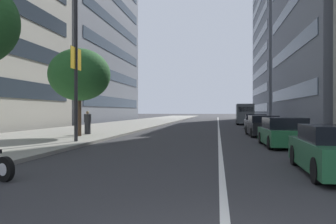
{
  "coord_description": "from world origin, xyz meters",
  "views": [
    {
      "loc": [
        -3.62,
        0.12,
        1.69
      ],
      "look_at": [
        16.67,
        3.06,
        1.63
      ],
      "focal_mm": 36.61,
      "sensor_mm": 36.0,
      "label": 1
    }
  ],
  "objects": [
    {
      "name": "sidewalk_right_plaza",
      "position": [
        30.0,
        10.77,
        0.07
      ],
      "size": [
        160.0,
        8.72,
        0.15
      ],
      "primitive_type": "cube",
      "color": "gray",
      "rests_on": "ground"
    },
    {
      "name": "lane_centre_stripe",
      "position": [
        35.0,
        0.0,
        0.0
      ],
      "size": [
        110.0,
        0.16,
        0.01
      ],
      "primitive_type": "cube",
      "color": "silver",
      "rests_on": "ground"
    },
    {
      "name": "car_far_down_avenue",
      "position": [
        13.2,
        -3.0,
        0.66
      ],
      "size": [
        4.22,
        1.98,
        1.38
      ],
      "rotation": [
        0.0,
        0.0,
        0.02
      ],
      "color": "#236038",
      "rests_on": "ground"
    },
    {
      "name": "car_lead_in_lane",
      "position": [
        20.06,
        -2.9,
        0.66
      ],
      "size": [
        4.34,
        2.05,
        1.39
      ],
      "rotation": [
        0.0,
        0.0,
        0.04
      ],
      "color": "black",
      "rests_on": "ground"
    },
    {
      "name": "car_approaching_light",
      "position": [
        27.92,
        -3.27,
        0.66
      ],
      "size": [
        4.66,
        2.1,
        1.41
      ],
      "rotation": [
        0.0,
        0.0,
        -0.05
      ],
      "color": "#B7B7BC",
      "rests_on": "ground"
    },
    {
      "name": "delivery_van_ahead",
      "position": [
        40.14,
        -3.26,
        1.37
      ],
      "size": [
        5.39,
        2.21,
        2.55
      ],
      "rotation": [
        0.0,
        0.0,
        -0.03
      ],
      "color": "#4C5156",
      "rests_on": "ground"
    },
    {
      "name": "street_lamp_with_banners",
      "position": [
        12.89,
        6.92,
        5.35
      ],
      "size": [
        1.26,
        2.36,
        8.88
      ],
      "color": "#232326",
      "rests_on": "sidewalk_right_plaza"
    },
    {
      "name": "street_tree_mid_sidewalk",
      "position": [
        16.48,
        8.55,
        3.93
      ],
      "size": [
        3.78,
        3.78,
        5.39
      ],
      "color": "#473323",
      "rests_on": "sidewalk_right_plaza"
    },
    {
      "name": "pedestrian_on_plaza",
      "position": [
        18.16,
        8.69,
        0.92
      ],
      "size": [
        0.41,
        0.47,
        1.55
      ],
      "rotation": [
        0.0,
        0.0,
        5.84
      ],
      "color": "#2D2D33",
      "rests_on": "sidewalk_right_plaza"
    },
    {
      "name": "office_tower_far_left_down_avenue",
      "position": [
        68.77,
        -17.39,
        14.68
      ],
      "size": [
        26.6,
        18.06,
        29.37
      ],
      "color": "slate",
      "rests_on": "ground"
    },
    {
      "name": "office_tower_behind_plaza",
      "position": [
        49.19,
        23.17,
        19.14
      ],
      "size": [
        30.36,
        14.19,
        38.28
      ],
      "color": "gray",
      "rests_on": "ground"
    }
  ]
}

